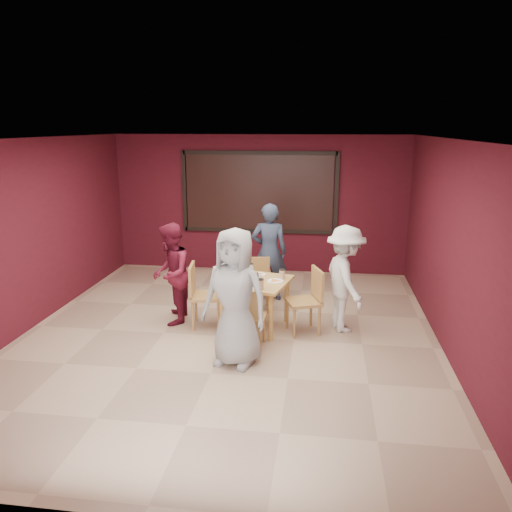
# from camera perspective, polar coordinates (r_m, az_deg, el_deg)

# --- Properties ---
(floor) EXTENTS (7.00, 7.00, 0.00)m
(floor) POSITION_cam_1_polar(r_m,az_deg,el_deg) (7.35, -3.25, -9.18)
(floor) COLOR tan
(floor) RESTS_ON ground
(window_blinds) EXTENTS (3.00, 0.02, 1.50)m
(window_blinds) POSITION_cam_1_polar(r_m,az_deg,el_deg) (10.21, 0.33, 7.28)
(window_blinds) COLOR black
(dining_table) EXTENTS (1.13, 1.13, 0.90)m
(dining_table) POSITION_cam_1_polar(r_m,az_deg,el_deg) (7.42, -0.10, -3.47)
(dining_table) COLOR tan
(dining_table) RESTS_ON floor
(chair_front) EXTENTS (0.44, 0.44, 0.87)m
(chair_front) POSITION_cam_1_polar(r_m,az_deg,el_deg) (6.78, -0.81, -6.74)
(chair_front) COLOR #AE8A43
(chair_front) RESTS_ON floor
(chair_back) EXTENTS (0.48, 0.48, 0.85)m
(chair_back) POSITION_cam_1_polar(r_m,az_deg,el_deg) (8.27, 0.19, -2.81)
(chair_back) COLOR #AE8A43
(chair_back) RESTS_ON floor
(chair_left) EXTENTS (0.53, 0.53, 0.97)m
(chair_left) POSITION_cam_1_polar(r_m,az_deg,el_deg) (7.56, -6.32, -4.08)
(chair_left) COLOR #AE8A43
(chair_left) RESTS_ON floor
(chair_right) EXTENTS (0.60, 0.60, 0.96)m
(chair_right) POSITION_cam_1_polar(r_m,az_deg,el_deg) (7.35, 6.05, -4.67)
(chair_right) COLOR #AE8A43
(chair_right) RESTS_ON floor
(diner_front) EXTENTS (0.99, 0.78, 1.78)m
(diner_front) POSITION_cam_1_polar(r_m,az_deg,el_deg) (6.26, -2.41, -4.76)
(diner_front) COLOR #9D9D9D
(diner_front) RESTS_ON floor
(diner_back) EXTENTS (0.65, 0.46, 1.70)m
(diner_back) POSITION_cam_1_polar(r_m,az_deg,el_deg) (8.63, 1.50, 0.47)
(diner_back) COLOR #2F3B54
(diner_back) RESTS_ON floor
(diner_left) EXTENTS (0.69, 0.83, 1.56)m
(diner_left) POSITION_cam_1_polar(r_m,az_deg,el_deg) (7.71, -9.70, -2.02)
(diner_left) COLOR maroon
(diner_left) RESTS_ON floor
(diner_right) EXTENTS (0.90, 1.16, 1.58)m
(diner_right) POSITION_cam_1_polar(r_m,az_deg,el_deg) (7.43, 10.14, -2.60)
(diner_right) COLOR white
(diner_right) RESTS_ON floor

